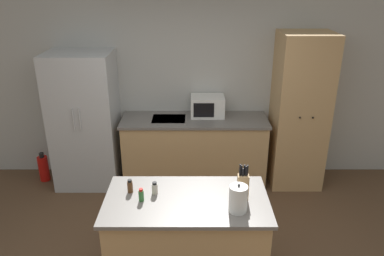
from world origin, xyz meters
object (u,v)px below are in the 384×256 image
Objects in this scene: spice_bottle_amber_oil at (130,186)px; kettle at (238,199)px; refrigerator at (85,121)px; spice_bottle_tall_dark at (141,195)px; pantry_cabinet at (299,112)px; spice_bottle_short_red at (155,188)px; fire_extinguisher at (44,168)px; knife_block at (243,186)px; microwave at (208,106)px.

kettle is at bearing -17.19° from spice_bottle_amber_oil.
refrigerator is 2.09m from spice_bottle_tall_dark.
pantry_cabinet is 17.33× the size of spice_bottle_short_red.
pantry_cabinet is 2.48m from spice_bottle_short_red.
spice_bottle_tall_dark is 2.61m from fire_extinguisher.
pantry_cabinet is 16.15× the size of spice_bottle_amber_oil.
knife_block is 0.89m from spice_bottle_tall_dark.
knife_block is 2.85× the size of spice_bottle_short_red.
pantry_cabinet is 2.63m from spice_bottle_amber_oil.
fire_extinguisher is at bearing 131.58° from spice_bottle_amber_oil.
pantry_cabinet reaches higher than microwave.
kettle reaches higher than fire_extinguisher.
knife_block is 0.20m from kettle.
spice_bottle_short_red is (-1.76, -1.75, -0.09)m from pantry_cabinet.
microwave is at bearing 94.69° from kettle.
refrigerator is 2.05m from spice_bottle_short_red.
knife_block is at bearing -83.02° from microwave.
spice_bottle_tall_dark is (-0.89, -0.04, -0.07)m from knife_block.
spice_bottle_tall_dark is 1.02× the size of spice_bottle_short_red.
kettle reaches higher than spice_bottle_tall_dark.
spice_bottle_short_red is 0.93× the size of spice_bottle_amber_oil.
spice_bottle_short_red is (1.09, -1.73, 0.03)m from refrigerator.
kettle is (0.95, -0.29, 0.06)m from spice_bottle_amber_oil.
spice_bottle_short_red is (-0.54, -1.87, -0.13)m from microwave.
knife_block is 1.31× the size of kettle.
knife_block reaches higher than kettle.
microwave reaches higher than fire_extinguisher.
knife_block is 1.02m from spice_bottle_amber_oil.
pantry_cabinet is 4.88× the size of fire_extinguisher.
refrigerator reaches higher than kettle.
knife_block is at bearing -5.87° from spice_bottle_amber_oil.
knife_block is at bearing -5.44° from spice_bottle_short_red.
spice_bottle_tall_dark is at bearing -133.81° from spice_bottle_short_red.
spice_bottle_tall_dark is at bearing 169.66° from kettle.
refrigerator is at bearing 116.84° from spice_bottle_amber_oil.
pantry_cabinet reaches higher than fire_extinguisher.
spice_bottle_tall_dark is at bearing -177.55° from knife_block.
spice_bottle_tall_dark reaches higher than spice_bottle_short_red.
refrigerator is 2.85m from pantry_cabinet.
microwave is at bearing 71.81° from spice_bottle_tall_dark.
pantry_cabinet is at bearing 44.94° from spice_bottle_tall_dark.
spice_bottle_amber_oil is (-0.23, 0.03, 0.00)m from spice_bottle_short_red.
spice_bottle_amber_oil is 2.43m from fire_extinguisher.
fire_extinguisher is at bearing 144.22° from knife_block.
microwave is at bearing 67.30° from spice_bottle_amber_oil.
spice_bottle_amber_oil is (-0.77, -1.84, -0.13)m from microwave.
pantry_cabinet is 2.64m from spice_bottle_tall_dark.
spice_bottle_short_red is (-0.78, 0.07, -0.07)m from knife_block.
pantry_cabinet is 4.62× the size of microwave.
pantry_cabinet is at bearing 40.91° from spice_bottle_amber_oil.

